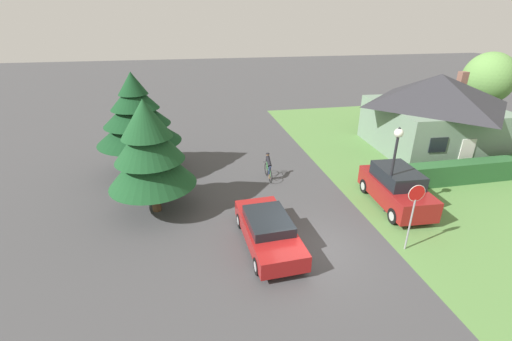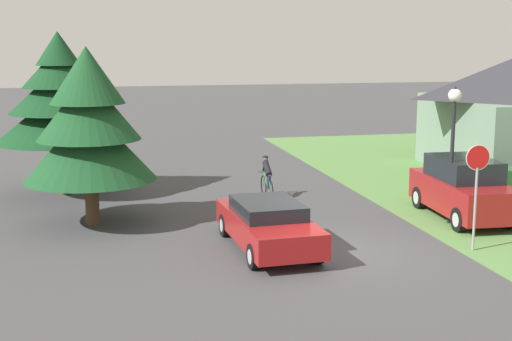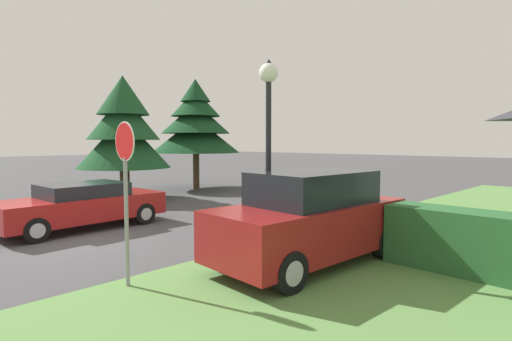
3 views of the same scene
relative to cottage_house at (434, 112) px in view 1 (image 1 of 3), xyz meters
name	(u,v)px [view 1 (image 1 of 3)]	position (x,y,z in m)	size (l,w,h in m)	color
ground_plane	(308,250)	(-12.05, -9.28, -2.69)	(140.00, 140.00, 0.00)	#424244
grass_verge_right	(476,182)	(-0.60, -5.28, -2.69)	(16.00, 36.00, 0.01)	#568442
cottage_house	(434,112)	(0.00, 0.00, 0.00)	(8.08, 8.37, 5.19)	slate
hedge_row	(473,171)	(-0.81, -5.08, -2.08)	(9.70, 0.90, 1.22)	#285B2D
sedan_left_lane	(268,230)	(-13.55, -8.63, -2.00)	(2.07, 4.68, 1.33)	maroon
cyclist	(268,167)	(-12.09, -2.49, -1.97)	(0.44, 1.74, 1.53)	black
parked_suv_right	(396,188)	(-6.70, -6.69, -1.75)	(2.12, 4.57, 1.93)	maroon
stop_sign	(414,205)	(-8.20, -10.01, -0.67)	(0.68, 0.07, 2.89)	gray
street_lamp	(396,151)	(-7.43, -7.19, 0.43)	(0.40, 0.40, 4.24)	black
conifer_tall_near	(149,150)	(-18.19, -4.88, 0.43)	(3.99, 3.99, 5.43)	#4C3823
conifer_tall_far	(137,116)	(-19.19, -0.22, 0.80)	(4.70, 4.70, 5.91)	#4C3823
deciduous_tree_right	(488,79)	(6.39, 2.77, 1.55)	(3.73, 3.73, 6.21)	#4C3823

